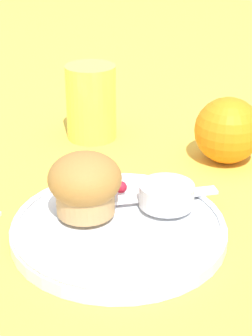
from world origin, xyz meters
TOP-DOWN VIEW (x-y plane):
  - ground_plane at (0.00, 0.00)m, footprint 3.00×3.00m
  - plate at (0.02, -0.02)m, footprint 0.22×0.22m
  - muffin at (-0.02, -0.01)m, footprint 0.08×0.08m
  - cream_ramekin at (0.06, 0.03)m, footprint 0.06×0.06m
  - berry_pair at (-0.00, 0.04)m, footprint 0.03×0.01m
  - butter_knife at (0.03, 0.03)m, footprint 0.17×0.10m
  - orange_fruit at (0.11, 0.20)m, footprint 0.09×0.09m
  - juice_glass at (-0.09, 0.23)m, footprint 0.07×0.07m

SIDE VIEW (x-z plane):
  - ground_plane at x=0.00m, z-range 0.00..0.00m
  - plate at x=0.02m, z-range 0.00..0.02m
  - butter_knife at x=0.03m, z-range 0.02..0.02m
  - berry_pair at x=0.00m, z-range 0.02..0.03m
  - cream_ramekin at x=0.06m, z-range 0.02..0.04m
  - orange_fruit at x=0.11m, z-range 0.00..0.09m
  - muffin at x=-0.02m, z-range 0.02..0.09m
  - juice_glass at x=-0.09m, z-range 0.00..0.11m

